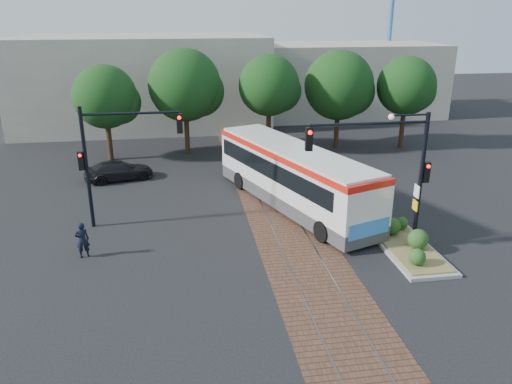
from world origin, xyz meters
TOP-DOWN VIEW (x-y plane):
  - ground at (0.00, 0.00)m, footprint 120.00×120.00m
  - trackbed at (0.00, 4.00)m, footprint 3.60×40.00m
  - tree_row at (1.21, 16.42)m, footprint 26.40×5.60m
  - warehouses at (-0.53, 28.75)m, footprint 40.00×13.00m
  - crane at (18.00, 34.00)m, footprint 8.00×0.50m
  - city_bus at (0.87, 5.17)m, footprint 6.70×12.52m
  - traffic_island at (4.82, -0.90)m, footprint 2.20×5.20m
  - signal_pole_main at (3.86, -0.81)m, footprint 5.49×0.46m
  - signal_pole_left at (-8.37, 4.00)m, footprint 4.99×0.34m
  - officer at (-9.42, 0.67)m, footprint 0.68×0.55m
  - parked_car at (-8.96, 11.26)m, footprint 4.52×2.76m

SIDE VIEW (x-z plane):
  - ground at x=0.00m, z-range 0.00..0.00m
  - trackbed at x=0.00m, z-range 0.00..0.02m
  - traffic_island at x=4.82m, z-range -0.24..0.89m
  - parked_car at x=-8.96m, z-range 0.00..1.22m
  - officer at x=-9.42m, z-range 0.00..1.63m
  - city_bus at x=0.87m, z-range 0.19..3.51m
  - warehouses at x=-0.53m, z-range -0.19..7.81m
  - signal_pole_left at x=-8.37m, z-range 0.86..6.86m
  - signal_pole_main at x=3.86m, z-range 1.16..7.16m
  - tree_row at x=1.21m, z-range 1.01..8.69m
  - crane at x=18.00m, z-range 1.88..19.88m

